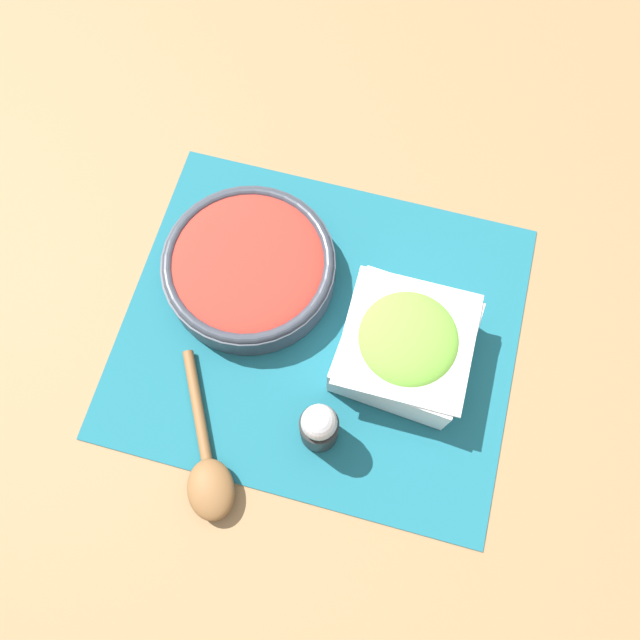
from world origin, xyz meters
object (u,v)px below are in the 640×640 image
Objects in this scene: tomato_bowl at (249,266)px; wooden_spoon at (208,474)px; lettuce_bowl at (405,345)px; pepper_shaker at (319,427)px.

wooden_spoon is at bearing -83.83° from tomato_bowl.
wooden_spoon is at bearing -132.80° from lettuce_bowl.
tomato_bowl is at bearing 128.17° from pepper_shaker.
lettuce_bowl is at bearing 58.50° from pepper_shaker.
tomato_bowl is at bearing 165.17° from lettuce_bowl.
pepper_shaker reaches higher than lettuce_bowl.
tomato_bowl is 0.20m from pepper_shaker.
wooden_spoon is at bearing -144.49° from pepper_shaker.
tomato_bowl is 1.39× the size of lettuce_bowl.
lettuce_bowl is at bearing -14.83° from tomato_bowl.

